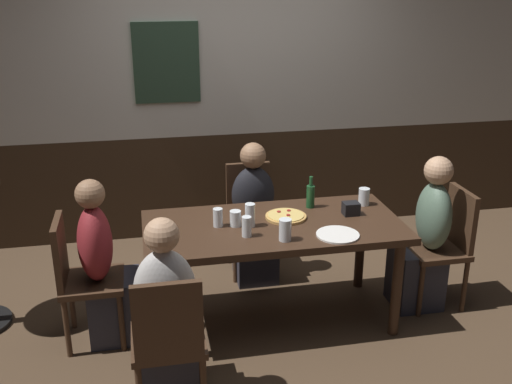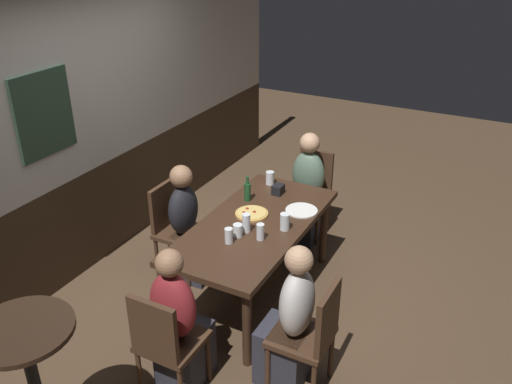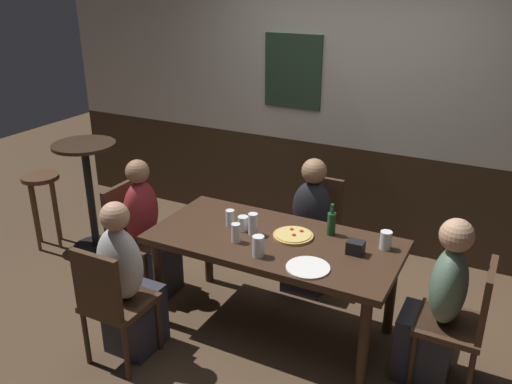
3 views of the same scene
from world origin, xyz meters
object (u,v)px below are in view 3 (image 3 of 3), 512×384
Objects in this scene: chair_head_east at (464,319)px; person_head_west at (148,238)px; plate_white_large at (308,268)px; dining_table at (274,249)px; pint_glass_amber at (236,233)px; chair_mid_far at (317,224)px; side_bar_table at (89,189)px; person_mid_far at (309,235)px; beer_bottle_green at (331,223)px; bar_stool at (42,191)px; chair_left_near at (111,300)px; highball_clear at (243,224)px; chair_head_west at (132,232)px; pint_glass_pale at (253,225)px; condiment_caddy at (356,248)px; beer_glass_tall at (386,241)px; person_head_east at (436,313)px; person_left_near at (128,290)px; pizza at (293,235)px; tumbler_water at (230,219)px; pint_glass_stout at (258,248)px.

person_head_west reaches higher than chair_head_east.
plate_white_large is (1.48, -0.27, 0.27)m from person_head_west.
pint_glass_amber is (-0.21, -0.16, 0.15)m from dining_table.
dining_table is 1.98× the size of chair_mid_far.
chair_mid_far is 2.11m from side_bar_table.
person_mid_far reaches higher than beer_bottle_green.
person_head_west is 1.38m from bar_stool.
chair_mid_far is 1.00× the size of chair_left_near.
dining_table is 0.31m from pint_glass_amber.
chair_head_east reaches higher than highball_clear.
dining_table is 1.98× the size of chair_head_west.
pint_glass_pale is at bearing -0.54° from person_head_west.
chair_head_west is 8.00× the size of condiment_caddy.
side_bar_table is (-1.79, 0.32, -0.17)m from highball_clear.
dining_table is 13.88× the size of beer_glass_tall.
person_head_east is 3.18m from side_bar_table.
person_left_near is 0.82m from pint_glass_amber.
chair_head_east is 1.54m from pint_glass_amber.
person_mid_far is at bearing 9.39° from side_bar_table.
pint_glass_pale is (-1.29, -0.01, 0.33)m from person_head_east.
chair_head_west is 2.41m from person_head_east.
person_mid_far is 0.66m from pizza.
pint_glass_amber is (0.16, -0.19, 0.01)m from tumbler_water.
condiment_caddy is at bearing -6.14° from side_bar_table.
person_head_west is 1.51m from beer_bottle_green.
condiment_caddy reaches higher than pizza.
pint_glass_amber is 1.22× the size of condiment_caddy.
chair_mid_far is at bearing 108.16° from plate_white_large.
person_head_west is 7.11× the size of pint_glass_pale.
chair_left_near is 1.84m from beer_glass_tall.
highball_clear reaches higher than dining_table.
chair_left_near is at bearing -129.37° from pint_glass_amber.
person_left_near reaches higher than side_bar_table.
highball_clear is at bearing 133.30° from pint_glass_stout.
bar_stool is (-0.45, -0.15, -0.05)m from side_bar_table.
person_head_west is (-0.36, 0.83, -0.02)m from chair_left_near.
person_head_west is 1.53m from plate_white_large.
side_bar_table reaches higher than pint_glass_amber.
chair_head_east is at bearing -14.21° from beer_bottle_green.
person_head_east is at bearing -5.32° from condiment_caddy.
chair_head_west is 0.16m from person_head_west.
pizza is 0.46m from condiment_caddy.
chair_mid_far reaches higher than plate_white_large.
side_bar_table reaches higher than highball_clear.
pint_glass_stout reaches higher than tumbler_water.
chair_mid_far is at bearing 90.00° from dining_table.
pint_glass_stout is 1.06× the size of pint_glass_amber.
chair_mid_far and chair_left_near have the same top height.
person_head_east reaches higher than pizza.
beer_bottle_green is at bearing 165.79° from chair_head_east.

